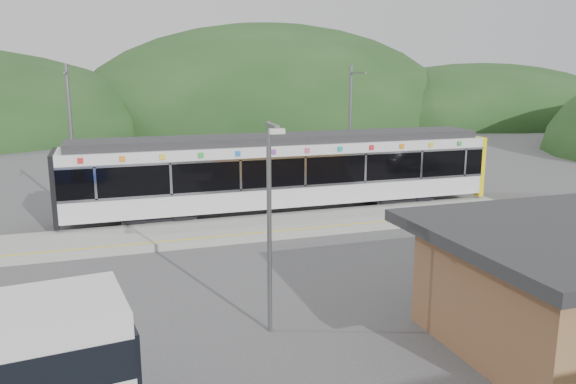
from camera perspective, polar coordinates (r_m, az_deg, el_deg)
name	(u,v)px	position (r m, az deg, el deg)	size (l,w,h in m)	color
ground	(272,255)	(20.83, -1.64, -6.41)	(120.00, 120.00, 0.00)	#4C4C4F
hills	(361,210)	(27.77, 7.46, -1.82)	(146.00, 149.00, 26.00)	#1E3D19
platform	(249,228)	(23.83, -3.95, -3.69)	(26.00, 3.20, 0.30)	#9E9E99
yellow_line	(257,233)	(22.58, -3.12, -4.15)	(26.00, 0.10, 0.01)	yellow
train	(285,170)	(26.62, -0.31, 2.23)	(20.44, 3.01, 3.74)	black
catenary_mast_west	(71,138)	(27.68, -21.14, 5.11)	(0.18, 1.80, 7.00)	slate
catenary_mast_east	(350,129)	(30.42, 6.34, 6.39)	(0.18, 1.80, 7.00)	slate
lamp_post	(270,210)	(13.83, -1.79, -1.86)	(0.36, 0.98, 5.44)	slate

